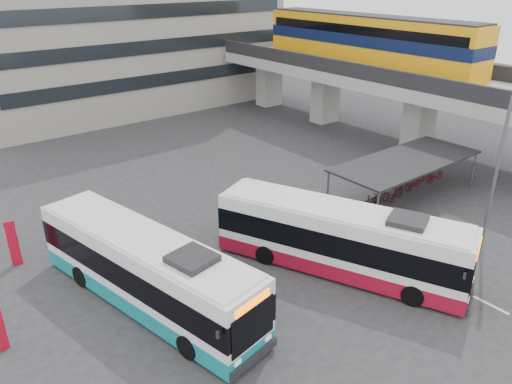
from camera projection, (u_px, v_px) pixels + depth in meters
ground at (345, 265)px, 23.96m from camera, size 120.00×120.00×0.00m
viaduct at (373, 60)px, 40.30m from camera, size 8.00×32.00×9.68m
bike_shelter at (404, 179)px, 30.38m from camera, size 10.00×4.00×2.54m
road_markings at (429, 274)px, 23.24m from camera, size 0.15×7.60×0.01m
bus_main at (340, 240)px, 22.99m from camera, size 6.92×11.65×3.43m
bus_teal at (146, 270)px, 20.65m from camera, size 4.73×11.99×3.47m
pedestrian at (233, 225)px, 25.91m from camera, size 0.63×0.73×1.68m
lamp_post at (499, 159)px, 23.74m from camera, size 1.38×0.74×8.34m
sign_totem_north at (13, 242)px, 23.54m from camera, size 0.50×0.24×2.33m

